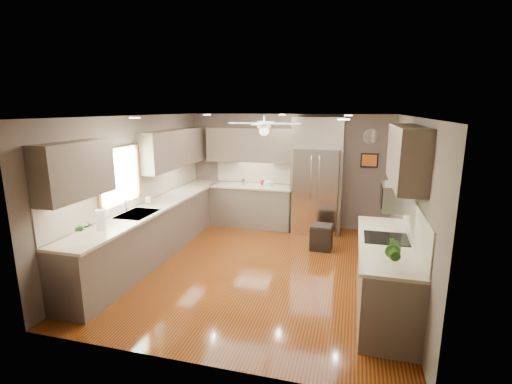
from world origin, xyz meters
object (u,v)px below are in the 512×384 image
at_px(refrigerator, 317,178).
at_px(microwave, 398,197).
at_px(soap_bottle, 149,199).
at_px(paper_towel, 101,220).
at_px(bowl, 268,185).
at_px(potted_plant_left, 86,227).
at_px(canister_d, 263,183).
at_px(potted_plant_right, 394,250).
at_px(canister_b, 244,182).
at_px(stool, 321,237).

distance_m(refrigerator, microwave, 3.03).
relative_size(soap_bottle, paper_towel, 0.59).
bearing_deg(bowl, potted_plant_left, -112.52).
relative_size(soap_bottle, microwave, 0.34).
bearing_deg(refrigerator, canister_d, 175.41).
distance_m(microwave, paper_towel, 4.09).
bearing_deg(soap_bottle, bowl, 51.00).
relative_size(potted_plant_left, potted_plant_right, 0.75).
relative_size(canister_b, canister_d, 1.24).
height_order(microwave, stool, microwave).
height_order(bowl, paper_towel, paper_towel).
bearing_deg(microwave, bowl, 131.18).
bearing_deg(stool, paper_towel, -139.26).
bearing_deg(bowl, potted_plant_right, -58.97).
bearing_deg(stool, bowl, 140.82).
xyz_separation_m(canister_d, microwave, (2.53, -2.80, 0.48)).
relative_size(canister_d, soap_bottle, 0.64).
distance_m(soap_bottle, paper_towel, 1.45).
distance_m(soap_bottle, bowl, 2.70).
relative_size(potted_plant_left, refrigerator, 0.11).
bearing_deg(potted_plant_right, canister_d, 122.10).
height_order(canister_b, paper_towel, paper_towel).
relative_size(potted_plant_left, stool, 0.59).
xyz_separation_m(potted_plant_left, potted_plant_right, (3.87, 0.05, 0.05)).
xyz_separation_m(soap_bottle, microwave, (4.09, -0.64, 0.45)).
distance_m(canister_b, refrigerator, 1.64).
bearing_deg(soap_bottle, potted_plant_left, -86.57).
distance_m(canister_b, canister_d, 0.43).
height_order(soap_bottle, refrigerator, refrigerator).
distance_m(canister_d, bowl, 0.16).
bearing_deg(microwave, soap_bottle, 171.12).
relative_size(bowl, paper_towel, 0.67).
bearing_deg(soap_bottle, stool, 19.22).
relative_size(stool, paper_towel, 1.47).
relative_size(canister_d, potted_plant_right, 0.32).
height_order(bowl, refrigerator, refrigerator).
relative_size(refrigerator, microwave, 4.45).
distance_m(soap_bottle, microwave, 4.16).
bearing_deg(bowl, paper_towel, -114.24).
bearing_deg(canister_d, stool, -38.05).
height_order(potted_plant_left, microwave, microwave).
bearing_deg(refrigerator, bowl, 178.50).
xyz_separation_m(potted_plant_right, refrigerator, (-1.21, 3.76, 0.06)).
distance_m(canister_d, microwave, 3.81).
height_order(soap_bottle, stool, soap_bottle).
relative_size(potted_plant_left, paper_towel, 0.86).
xyz_separation_m(refrigerator, stool, (0.23, -1.03, -0.95)).
bearing_deg(microwave, refrigerator, 116.09).
bearing_deg(potted_plant_right, stool, 109.82).
xyz_separation_m(canister_d, bowl, (0.14, -0.07, -0.03)).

